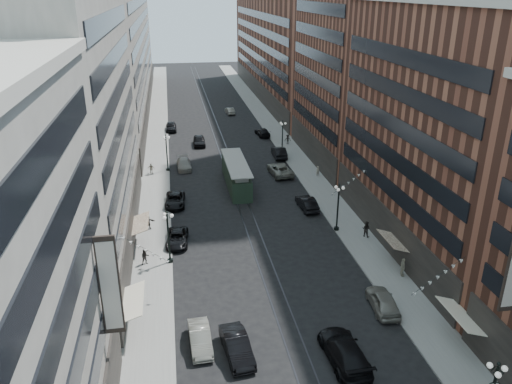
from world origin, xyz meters
TOP-DOWN VIEW (x-y plane):
  - ground at (0.00, 60.00)m, footprint 220.00×220.00m
  - sidewalk_west at (-11.00, 70.00)m, footprint 4.00×180.00m
  - sidewalk_east at (11.00, 70.00)m, footprint 4.00×180.00m
  - rail_west at (-0.70, 70.00)m, footprint 0.12×180.00m
  - rail_east at (0.70, 70.00)m, footprint 0.12×180.00m
  - building_west_mid at (-17.00, 33.00)m, footprint 8.00×36.00m
  - building_west_far at (-17.00, 96.00)m, footprint 8.00×90.00m
  - building_east_mid at (17.00, 28.00)m, footprint 8.00×30.00m
  - building_east_tower at (17.00, 56.00)m, footprint 8.00×26.00m
  - building_east_far at (17.00, 105.00)m, footprint 8.00×72.00m
  - lamppost_sw_far at (-9.20, 28.00)m, footprint 1.03×1.14m
  - lamppost_sw_mid at (-9.20, 55.00)m, footprint 1.03×1.14m
  - lamppost_se_far at (9.20, 32.00)m, footprint 1.03×1.14m
  - lamppost_se_mid at (9.20, 60.00)m, footprint 1.03×1.14m
  - streetcar at (0.00, 47.41)m, footprint 2.78×12.58m
  - car_1 at (-7.09, 15.16)m, footprint 1.74×4.51m
  - car_2 at (-8.40, 31.97)m, footprint 2.59×4.97m
  - car_4 at (8.40, 17.29)m, footprint 2.36×4.96m
  - car_5 at (-4.50, 13.70)m, footprint 2.29×5.10m
  - car_6 at (3.10, 11.74)m, footprint 2.76×6.27m
  - pedestrian_2 at (-11.57, 27.97)m, footprint 0.87×0.61m
  - pedestrian_4 at (12.22, 21.75)m, footprint 0.71×1.16m
  - car_7 at (-8.40, 42.25)m, footprint 2.67×5.26m
  - car_8 at (-6.80, 55.70)m, footprint 2.20×5.09m
  - car_9 at (-8.40, 77.57)m, footprint 2.03×4.91m
  - car_10 at (7.50, 38.34)m, footprint 1.94×4.85m
  - car_11 at (6.80, 50.73)m, footprint 3.22×6.17m
  - car_12 at (8.04, 71.33)m, footprint 2.47×5.08m
  - car_13 at (-3.76, 67.30)m, footprint 2.08×4.95m
  - car_14 at (4.24, 89.29)m, footprint 1.85×4.32m
  - pedestrian_5 at (-11.52, 35.83)m, footprint 1.60×0.84m
  - pedestrian_6 at (-11.55, 53.78)m, footprint 1.05×0.66m
  - pedestrian_7 at (11.81, 29.92)m, footprint 0.96×0.93m
  - pedestrian_8 at (11.91, 48.88)m, footprint 0.57×0.40m
  - pedestrian_9 at (11.32, 65.08)m, footprint 1.16×0.86m
  - car_extra_0 at (8.40, 58.58)m, footprint 1.94×5.21m

SIDE VIEW (x-z plane):
  - ground at x=0.00m, z-range 0.00..0.00m
  - rail_west at x=-0.70m, z-range 0.00..0.02m
  - rail_east at x=0.70m, z-range 0.00..0.02m
  - sidewalk_west at x=-11.00m, z-range 0.00..0.15m
  - sidewalk_east at x=11.00m, z-range 0.00..0.15m
  - car_2 at x=-8.40m, z-range 0.00..1.34m
  - car_14 at x=4.24m, z-range 0.00..1.39m
  - car_12 at x=8.04m, z-range 0.00..1.42m
  - car_7 at x=-8.40m, z-range 0.00..1.42m
  - car_8 at x=-6.80m, z-range 0.00..1.46m
  - car_1 at x=-7.09m, z-range 0.00..1.46m
  - car_10 at x=7.50m, z-range 0.00..1.57m
  - car_5 at x=-4.50m, z-range 0.00..1.63m
  - car_4 at x=8.40m, z-range 0.00..1.64m
  - car_11 at x=6.80m, z-range 0.00..1.66m
  - car_9 at x=-8.40m, z-range 0.00..1.67m
  - car_13 at x=-3.76m, z-range 0.00..1.67m
  - car_extra_0 at x=8.40m, z-range 0.00..1.70m
  - car_6 at x=3.10m, z-range 0.00..1.79m
  - pedestrian_8 at x=11.91m, z-range 0.15..1.66m
  - pedestrian_2 at x=-11.57m, z-range 0.15..1.77m
  - pedestrian_6 at x=-11.55m, z-range 0.15..1.80m
  - pedestrian_5 at x=-11.52m, z-range 0.15..1.81m
  - pedestrian_9 at x=11.32m, z-range 0.15..1.82m
  - pedestrian_7 at x=11.81m, z-range 0.15..1.93m
  - pedestrian_4 at x=12.22m, z-range 0.15..1.99m
  - streetcar at x=0.00m, z-range -0.13..3.35m
  - lamppost_sw_far at x=-9.20m, z-range 0.34..5.86m
  - lamppost_sw_mid at x=-9.20m, z-range 0.34..5.86m
  - lamppost_se_far at x=9.20m, z-range 0.34..5.86m
  - lamppost_se_mid at x=9.20m, z-range 0.34..5.86m
  - building_east_mid at x=17.00m, z-range 0.00..24.00m
  - building_east_far at x=17.00m, z-range 0.00..24.00m
  - building_west_far at x=-17.00m, z-range 0.00..26.00m
  - building_west_mid at x=-17.00m, z-range 0.00..28.00m
  - building_east_tower at x=17.00m, z-range 0.00..42.00m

